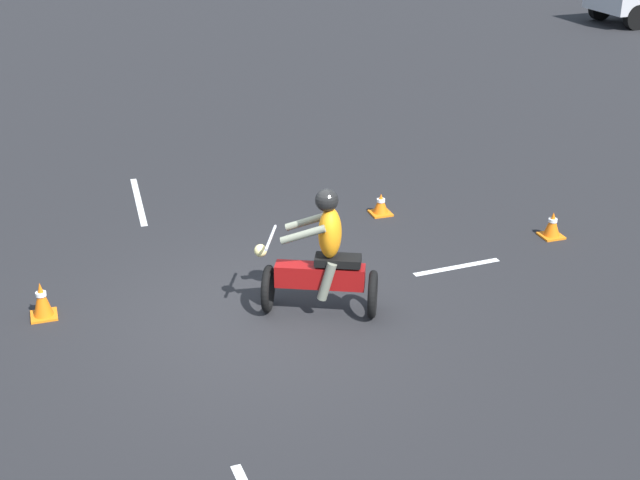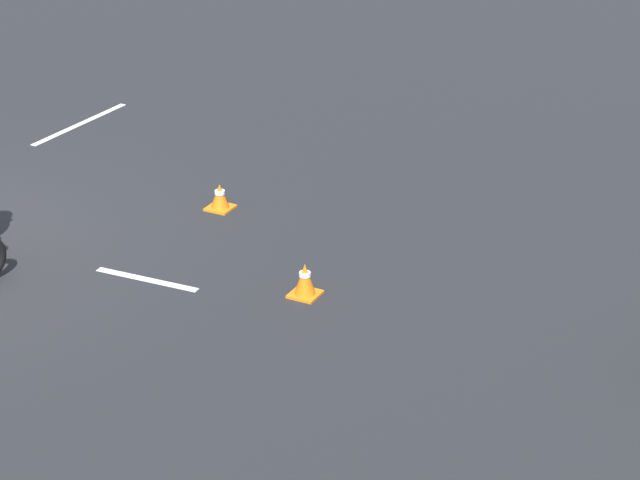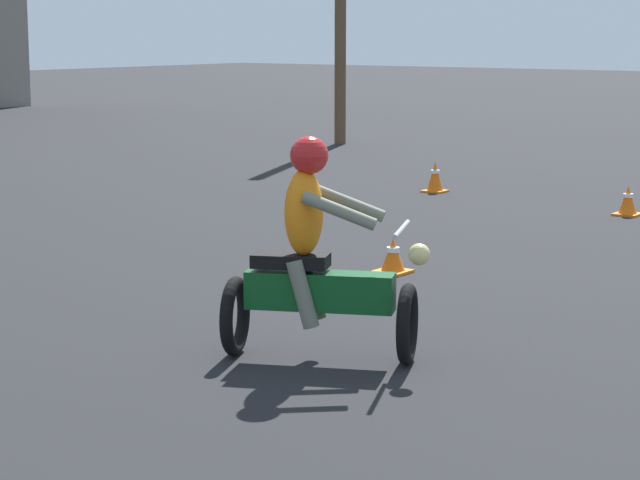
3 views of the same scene
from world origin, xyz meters
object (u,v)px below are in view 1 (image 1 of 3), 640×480
motorcycle_rider_foreground (323,261)px  traffic_cone_far_center (552,225)px  traffic_cone_near_left (42,300)px  traffic_cone_mid_left (381,204)px

motorcycle_rider_foreground → traffic_cone_far_center: (-1.13, 3.95, -0.54)m
traffic_cone_near_left → traffic_cone_mid_left: size_ratio=1.38×
traffic_cone_mid_left → traffic_cone_far_center: traffic_cone_far_center is taller
motorcycle_rider_foreground → traffic_cone_near_left: (-1.00, -3.31, -0.50)m
traffic_cone_near_left → motorcycle_rider_foreground: bearing=73.2°
motorcycle_rider_foreground → traffic_cone_far_center: motorcycle_rider_foreground is taller
motorcycle_rider_foreground → traffic_cone_far_center: bearing=-49.3°
traffic_cone_near_left → traffic_cone_far_center: bearing=91.0°
traffic_cone_near_left → traffic_cone_mid_left: bearing=108.5°
motorcycle_rider_foreground → traffic_cone_near_left: bearing=98.0°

